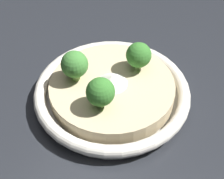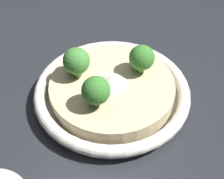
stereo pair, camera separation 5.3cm
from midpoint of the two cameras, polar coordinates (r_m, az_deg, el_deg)
ground_plane at (r=0.55m, az=2.77°, el=-1.85°), size 6.00×6.00×0.00m
risotto_bowl at (r=0.53m, az=2.84°, el=-0.54°), size 0.24×0.24×0.04m
cheese_sprinkle at (r=0.52m, az=3.27°, el=1.59°), size 0.05×0.05×0.02m
broccoli_back at (r=0.47m, az=0.52°, el=-0.38°), size 0.04×0.04×0.05m
broccoli_front at (r=0.53m, az=7.86°, el=5.10°), size 0.04×0.04×0.05m
broccoli_back_right at (r=0.52m, az=-3.03°, el=4.56°), size 0.04×0.04×0.05m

